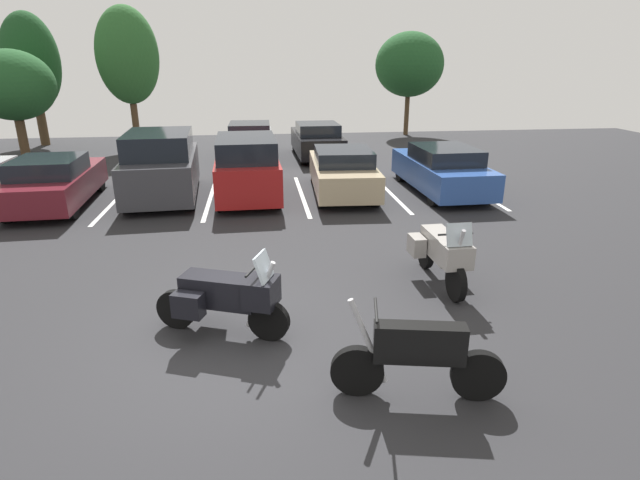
% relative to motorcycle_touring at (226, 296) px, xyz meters
% --- Properties ---
extents(ground, '(44.00, 44.00, 0.10)m').
position_rel_motorcycle_touring_xyz_m(ground, '(0.10, -0.35, -0.69)').
color(ground, '#262628').
extents(motorcycle_touring, '(2.03, 1.20, 1.36)m').
position_rel_motorcycle_touring_xyz_m(motorcycle_touring, '(0.00, 0.00, 0.00)').
color(motorcycle_touring, black).
rests_on(motorcycle_touring, ground).
extents(motorcycle_second, '(0.95, 2.17, 1.38)m').
position_rel_motorcycle_touring_xyz_m(motorcycle_second, '(3.83, 1.35, 0.01)').
color(motorcycle_second, black).
rests_on(motorcycle_second, ground).
extents(motorcycle_third, '(2.11, 0.67, 1.31)m').
position_rel_motorcycle_touring_xyz_m(motorcycle_third, '(2.36, -1.82, -0.07)').
color(motorcycle_third, black).
rests_on(motorcycle_third, ground).
extents(parking_stripes, '(16.70, 4.90, 0.01)m').
position_rel_motorcycle_touring_xyz_m(parking_stripes, '(-0.90, 8.15, -0.64)').
color(parking_stripes, silver).
rests_on(parking_stripes, ground).
extents(car_maroon, '(2.04, 4.55, 1.41)m').
position_rel_motorcycle_touring_xyz_m(car_maroon, '(-5.14, 7.83, 0.05)').
color(car_maroon, maroon).
rests_on(car_maroon, ground).
extents(car_charcoal, '(2.22, 4.49, 1.97)m').
position_rel_motorcycle_touring_xyz_m(car_charcoal, '(-2.27, 8.36, 0.31)').
color(car_charcoal, '#38383D').
rests_on(car_charcoal, ground).
extents(car_red, '(1.91, 4.33, 1.84)m').
position_rel_motorcycle_touring_xyz_m(car_red, '(0.24, 8.07, 0.27)').
color(car_red, maroon).
rests_on(car_red, ground).
extents(car_tan, '(1.99, 4.48, 1.42)m').
position_rel_motorcycle_touring_xyz_m(car_tan, '(3.12, 8.13, 0.06)').
color(car_tan, tan).
rests_on(car_tan, ground).
extents(car_blue, '(1.92, 4.69, 1.44)m').
position_rel_motorcycle_touring_xyz_m(car_blue, '(6.21, 8.02, 0.06)').
color(car_blue, '#2D519E').
rests_on(car_blue, ground).
extents(car_far_grey, '(1.83, 4.44, 1.49)m').
position_rel_motorcycle_touring_xyz_m(car_far_grey, '(0.29, 14.37, 0.08)').
color(car_far_grey, slate).
rests_on(car_far_grey, ground).
extents(car_far_black, '(1.86, 4.37, 1.46)m').
position_rel_motorcycle_touring_xyz_m(car_far_black, '(3.05, 14.27, 0.08)').
color(car_far_black, black).
rests_on(car_far_black, ground).
extents(tree_rear, '(2.52, 2.52, 5.99)m').
position_rel_motorcycle_touring_xyz_m(tree_rear, '(-9.62, 19.26, 3.16)').
color(tree_rear, '#4C3823').
rests_on(tree_rear, ground).
extents(tree_right, '(3.25, 3.25, 4.33)m').
position_rel_motorcycle_touring_xyz_m(tree_right, '(-9.12, 15.74, 2.28)').
color(tree_right, '#4C3823').
rests_on(tree_right, ground).
extents(tree_center_right, '(2.67, 2.67, 6.14)m').
position_rel_motorcycle_touring_xyz_m(tree_center_right, '(-4.92, 17.61, 3.42)').
color(tree_center_right, '#4C3823').
rests_on(tree_center_right, ground).
extents(tree_left, '(3.58, 3.58, 5.30)m').
position_rel_motorcycle_touring_xyz_m(tree_left, '(8.72, 20.53, 3.00)').
color(tree_left, '#4C3823').
rests_on(tree_left, ground).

